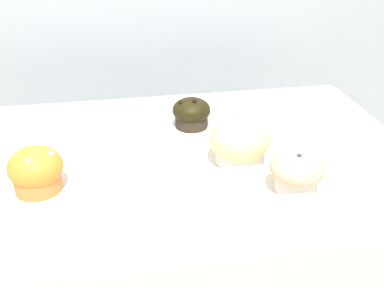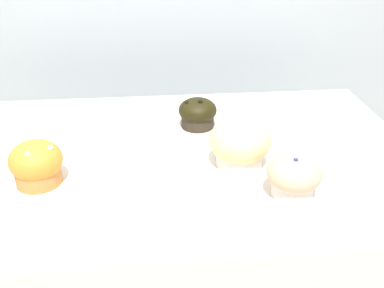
{
  "view_description": "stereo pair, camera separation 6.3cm",
  "coord_description": "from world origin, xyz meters",
  "views": [
    {
      "loc": [
        -0.1,
        -0.8,
        1.37
      ],
      "look_at": [
        0.03,
        -0.04,
        0.97
      ],
      "focal_mm": 42.0,
      "sensor_mm": 36.0,
      "label": 1
    },
    {
      "loc": [
        -0.04,
        -0.8,
        1.37
      ],
      "look_at": [
        0.03,
        -0.04,
        0.97
      ],
      "focal_mm": 42.0,
      "sensor_mm": 36.0,
      "label": 2
    }
  ],
  "objects": [
    {
      "name": "muffin_back_left",
      "position": [
        0.12,
        -0.05,
        0.97
      ],
      "size": [
        0.12,
        0.12,
        0.09
      ],
      "color": "silver",
      "rests_on": "display_counter"
    },
    {
      "name": "price_card",
      "position": [
        0.19,
        0.14,
        0.95
      ],
      "size": [
        0.06,
        0.05,
        0.06
      ],
      "color": "white",
      "rests_on": "display_counter"
    },
    {
      "name": "muffin_front_left",
      "position": [
        0.06,
        0.12,
        0.96
      ],
      "size": [
        0.09,
        0.09,
        0.07
      ],
      "color": "#2E271C",
      "rests_on": "display_counter"
    },
    {
      "name": "muffin_front_center",
      "position": [
        -0.25,
        -0.08,
        0.96
      ],
      "size": [
        0.1,
        0.1,
        0.08
      ],
      "color": "#CD7D3C",
      "rests_on": "display_counter"
    },
    {
      "name": "muffin_back_right",
      "position": [
        0.2,
        -0.17,
        0.96
      ],
      "size": [
        0.1,
        0.1,
        0.08
      ],
      "color": "silver",
      "rests_on": "display_counter"
    },
    {
      "name": "wall_back",
      "position": [
        0.0,
        0.6,
        0.9
      ],
      "size": [
        3.2,
        0.1,
        1.8
      ],
      "primitive_type": "cube",
      "color": "#A8B2B7",
      "rests_on": "ground"
    }
  ]
}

